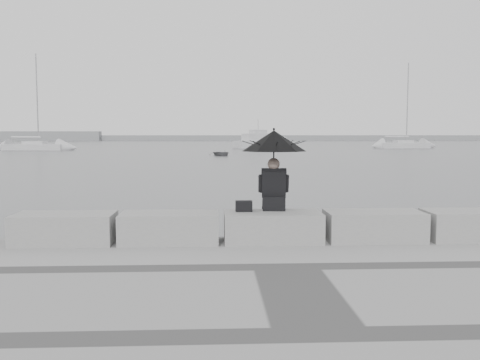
{
  "coord_description": "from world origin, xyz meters",
  "views": [
    {
      "loc": [
        -0.95,
        -9.16,
        2.31
      ],
      "look_at": [
        -0.38,
        3.0,
        1.23
      ],
      "focal_mm": 40.0,
      "sensor_mm": 36.0,
      "label": 1
    }
  ],
  "objects": [
    {
      "name": "ground",
      "position": [
        0.0,
        0.0,
        0.0
      ],
      "size": [
        360.0,
        360.0,
        0.0
      ],
      "primitive_type": "plane",
      "color": "#4A4D4F",
      "rests_on": "ground"
    },
    {
      "name": "stone_block_far_left",
      "position": [
        -3.4,
        -0.45,
        0.75
      ],
      "size": [
        1.6,
        0.8,
        0.5
      ],
      "primitive_type": "cube",
      "color": "gray",
      "rests_on": "promenade"
    },
    {
      "name": "stone_block_left",
      "position": [
        -1.7,
        -0.45,
        0.75
      ],
      "size": [
        1.6,
        0.8,
        0.5
      ],
      "primitive_type": "cube",
      "color": "gray",
      "rests_on": "promenade"
    },
    {
      "name": "stone_block_centre",
      "position": [
        0.0,
        -0.45,
        0.75
      ],
      "size": [
        1.6,
        0.8,
        0.5
      ],
      "primitive_type": "cube",
      "color": "gray",
      "rests_on": "promenade"
    },
    {
      "name": "stone_block_right",
      "position": [
        1.7,
        -0.45,
        0.75
      ],
      "size": [
        1.6,
        0.8,
        0.5
      ],
      "primitive_type": "cube",
      "color": "gray",
      "rests_on": "promenade"
    },
    {
      "name": "stone_block_far_right",
      "position": [
        3.4,
        -0.45,
        0.75
      ],
      "size": [
        1.6,
        0.8,
        0.5
      ],
      "primitive_type": "cube",
      "color": "gray",
      "rests_on": "promenade"
    },
    {
      "name": "seated_person",
      "position": [
        0.04,
        -0.2,
        1.99
      ],
      "size": [
        1.11,
        1.11,
        1.39
      ],
      "rotation": [
        0.0,
        0.0,
        -0.07
      ],
      "color": "black",
      "rests_on": "stone_block_centre"
    },
    {
      "name": "bag",
      "position": [
        -0.47,
        -0.35,
        1.09
      ],
      "size": [
        0.28,
        0.16,
        0.18
      ],
      "primitive_type": "cube",
      "color": "black",
      "rests_on": "stone_block_centre"
    },
    {
      "name": "distant_landmass",
      "position": [
        -8.14,
        154.51,
        0.9
      ],
      "size": [
        180.0,
        8.0,
        2.8
      ],
      "color": "gray",
      "rests_on": "ground"
    },
    {
      "name": "sailboat_left",
      "position": [
        -25.2,
        64.21,
        0.51
      ],
      "size": [
        8.8,
        4.06,
        12.9
      ],
      "rotation": [
        0.0,
        0.0,
        -0.2
      ],
      "color": "silver",
      "rests_on": "ground"
    },
    {
      "name": "sailboat_right",
      "position": [
        27.67,
        70.77,
        0.53
      ],
      "size": [
        7.85,
        3.35,
        12.9
      ],
      "rotation": [
        0.0,
        0.0,
        0.13
      ],
      "color": "silver",
      "rests_on": "ground"
    },
    {
      "name": "motor_cruiser",
      "position": [
        6.6,
        74.14,
        0.89
      ],
      "size": [
        9.71,
        6.82,
        4.5
      ],
      "rotation": [
        0.0,
        0.0,
        0.47
      ],
      "color": "silver",
      "rests_on": "ground"
    },
    {
      "name": "dinghy",
      "position": [
        -0.27,
        45.2,
        0.25
      ],
      "size": [
        3.21,
        2.33,
        0.5
      ],
      "primitive_type": "imported",
      "rotation": [
        0.0,
        0.0,
        0.41
      ],
      "color": "gray",
      "rests_on": "ground"
    }
  ]
}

